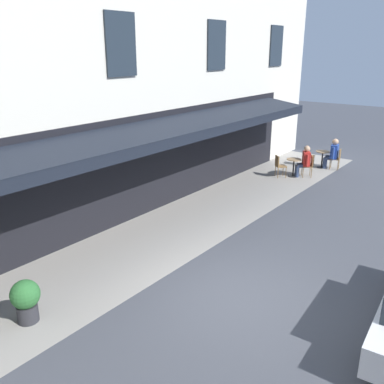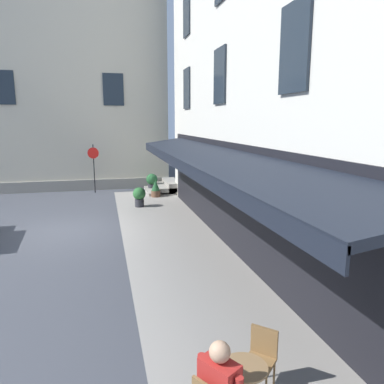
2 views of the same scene
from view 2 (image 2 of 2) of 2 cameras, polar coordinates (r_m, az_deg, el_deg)
ground_plane at (r=13.70m, az=-18.59°, el=-5.81°), size 70.00×70.00×0.00m
sidewalk_cafe_terrace at (r=10.76m, az=-1.50°, el=-9.80°), size 20.50×3.20×0.01m
corner_building_facade at (r=26.79m, az=-25.06°, el=17.85°), size 10.12×17.00×15.00m
back_alley_steps at (r=20.29m, az=-4.05°, el=0.77°), size 2.40×1.75×0.60m
cafe_table_mid_terrace at (r=5.36m, az=8.05°, el=-27.42°), size 0.60×0.60×0.75m
cafe_chair_wicker_near_door at (r=5.81m, az=10.71°, el=-23.45°), size 0.57×0.57×0.91m
no_parking_sign at (r=20.34m, az=-15.02°, el=4.86°), size 0.12×0.58×2.60m
potted_plant_under_sign at (r=18.85m, az=-5.66°, el=0.52°), size 0.46×0.46×0.87m
potted_plant_by_steps at (r=16.74m, az=-8.18°, el=-0.60°), size 0.57×0.57×0.89m
potted_plant_entrance_right at (r=20.64m, az=-6.23°, el=1.71°), size 0.63×0.63×0.94m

